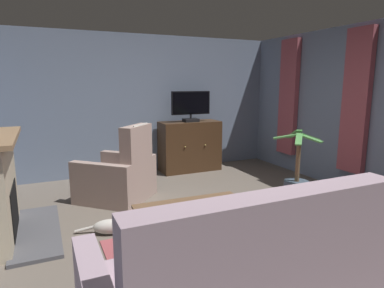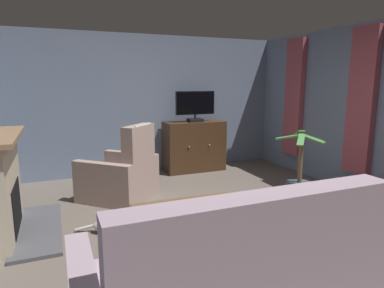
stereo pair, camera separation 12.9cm
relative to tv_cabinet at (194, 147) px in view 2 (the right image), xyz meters
name	(u,v)px [view 2 (the right image)]	position (x,y,z in m)	size (l,w,h in m)	color
ground_plane	(216,233)	(-0.81, -2.60, -0.48)	(5.80, 6.41, 0.04)	#665B51
wall_back	(147,104)	(-0.81, 0.35, 0.82)	(5.80, 0.10, 2.55)	slate
curtain_panel_near	(361,102)	(1.73, -2.22, 0.95)	(0.10, 0.44, 2.14)	#A34C56
curtain_panel_far	(294,98)	(1.73, -0.72, 0.95)	(0.10, 0.44, 2.14)	#A34C56
rug_central	(234,255)	(-0.89, -3.16, -0.45)	(2.41, 1.67, 0.01)	#9E474C
tv_cabinet	(194,147)	(0.00, 0.00, 0.00)	(1.15, 0.52, 0.95)	black
television	(195,106)	(0.00, -0.05, 0.81)	(0.77, 0.20, 0.57)	black
coffee_table	(191,211)	(-1.25, -2.91, -0.03)	(1.15, 0.59, 0.48)	brown
tv_remote	(215,206)	(-1.04, -3.03, 0.03)	(0.17, 0.05, 0.02)	black
sofa_floral	(235,285)	(-1.40, -4.05, -0.10)	(2.08, 0.91, 1.08)	#AD93A3
armchair_near_window	(122,176)	(-1.60, -1.07, -0.12)	(1.26, 1.26, 1.12)	#A3897F
potted_plant_tall_palm_by_window	(299,190)	(0.55, -2.36, -0.20)	(0.60, 0.77, 1.07)	#3D4C5B
cat	(114,225)	(-1.91, -2.18, -0.37)	(0.68, 0.32, 0.19)	beige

